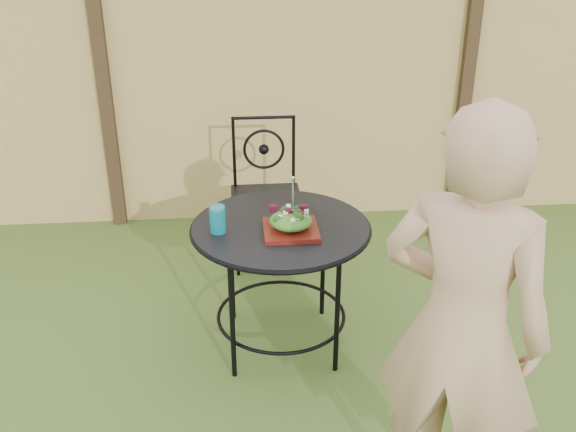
% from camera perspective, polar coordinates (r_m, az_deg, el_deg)
% --- Properties ---
extents(ground, '(60.00, 60.00, 0.00)m').
position_cam_1_polar(ground, '(3.24, 3.62, -16.50)').
color(ground, '#2B4716').
rests_on(ground, ground).
extents(fence, '(8.00, 0.12, 1.90)m').
position_cam_1_polar(fence, '(4.75, 0.09, 10.65)').
color(fence, '#D5B969').
rests_on(fence, ground).
extents(patio_table, '(0.92, 0.92, 0.72)m').
position_cam_1_polar(patio_table, '(3.31, -0.65, -2.97)').
color(patio_table, black).
rests_on(patio_table, ground).
extents(patio_chair, '(0.46, 0.46, 0.95)m').
position_cam_1_polar(patio_chair, '(4.25, -2.01, 2.50)').
color(patio_chair, black).
rests_on(patio_chair, ground).
extents(diner, '(0.73, 0.68, 1.67)m').
position_cam_1_polar(diner, '(2.36, 15.16, -9.77)').
color(diner, tan).
rests_on(diner, ground).
extents(salad_plate, '(0.27, 0.27, 0.02)m').
position_cam_1_polar(salad_plate, '(3.18, 0.24, -1.24)').
color(salad_plate, '#4A120A').
rests_on(salad_plate, patio_table).
extents(salad, '(0.21, 0.21, 0.08)m').
position_cam_1_polar(salad, '(3.15, 0.25, -0.40)').
color(salad, '#235614').
rests_on(salad, salad_plate).
extents(fork, '(0.01, 0.01, 0.18)m').
position_cam_1_polar(fork, '(3.10, 0.43, 1.77)').
color(fork, silver).
rests_on(fork, salad).
extents(drinking_glass, '(0.08, 0.08, 0.14)m').
position_cam_1_polar(drinking_glass, '(3.17, -6.27, -0.28)').
color(drinking_glass, '#0B7388').
rests_on(drinking_glass, patio_table).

